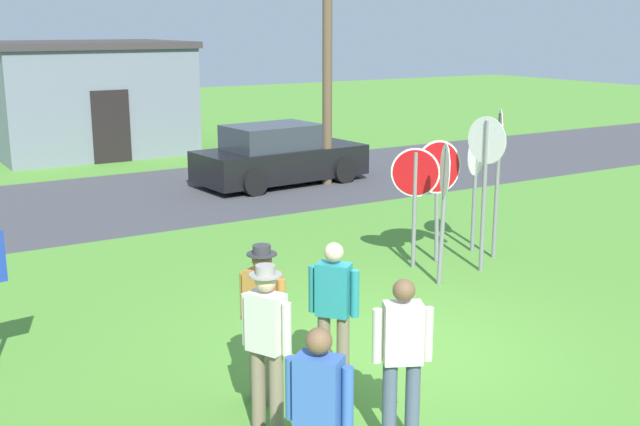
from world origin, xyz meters
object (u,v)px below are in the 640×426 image
object	(u,v)px
parked_car_on_street	(279,157)
stop_sign_rear_right	(499,157)
person_on_left	(319,417)
person_in_teal	(334,309)
utility_pole	(327,3)
stop_sign_leaning_right	(486,167)
stop_sign_center_cluster	(475,172)
person_near_signs	(402,355)
stop_sign_rear_left	(415,187)
stop_sign_nearest	(444,189)
person_in_dark_shirt	(267,340)
person_with_sunhat	(263,314)
stop_sign_tallest	(438,179)

from	to	relation	value
parked_car_on_street	stop_sign_rear_right	bearing A→B (deg)	-89.75
person_on_left	person_in_teal	distance (m)	2.41
utility_pole	person_on_left	bearing A→B (deg)	-122.37
stop_sign_leaning_right	stop_sign_center_cluster	bearing A→B (deg)	54.66
stop_sign_leaning_right	stop_sign_center_cluster	xyz separation A→B (m)	(0.68, 0.96, -0.31)
person_in_teal	person_near_signs	distance (m)	1.37
stop_sign_rear_left	person_on_left	xyz separation A→B (m)	(-4.96, -5.09, -0.42)
person_in_teal	person_near_signs	bearing A→B (deg)	-94.84
stop_sign_nearest	person_in_dark_shirt	world-z (taller)	stop_sign_nearest
person_with_sunhat	stop_sign_nearest	bearing A→B (deg)	26.03
parked_car_on_street	person_near_signs	world-z (taller)	person_near_signs
person_in_dark_shirt	person_in_teal	world-z (taller)	person_in_dark_shirt
person_in_teal	stop_sign_center_cluster	bearing A→B (deg)	33.43
utility_pole	stop_sign_rear_left	distance (m)	7.80
person_in_dark_shirt	person_near_signs	world-z (taller)	person_in_dark_shirt
stop_sign_rear_left	person_with_sunhat	bearing A→B (deg)	-145.74
stop_sign_tallest	stop_sign_rear_left	size ratio (longest dim) A/B	1.03
person_in_teal	stop_sign_rear_right	bearing A→B (deg)	29.09
stop_sign_tallest	person_in_dark_shirt	world-z (taller)	stop_sign_tallest
stop_sign_leaning_right	utility_pole	bearing A→B (deg)	77.14
stop_sign_rear_left	person_in_teal	bearing A→B (deg)	-138.79
parked_car_on_street	person_near_signs	bearing A→B (deg)	-113.61
stop_sign_center_cluster	person_with_sunhat	distance (m)	6.66
utility_pole	person_near_signs	bearing A→B (deg)	-118.99
stop_sign_rear_right	person_with_sunhat	size ratio (longest dim) A/B	1.48
stop_sign_tallest	person_with_sunhat	size ratio (longest dim) A/B	1.19
utility_pole	parked_car_on_street	distance (m)	3.93
parked_car_on_street	person_near_signs	size ratio (longest dim) A/B	2.62
stop_sign_leaning_right	stop_sign_rear_right	distance (m)	0.86
utility_pole	stop_sign_nearest	bearing A→B (deg)	-109.47
stop_sign_nearest	person_near_signs	xyz separation A→B (m)	(-3.51, -3.57, -0.56)
stop_sign_center_cluster	stop_sign_rear_left	world-z (taller)	stop_sign_center_cluster
person_in_dark_shirt	parked_car_on_street	bearing A→B (deg)	60.79
person_near_signs	stop_sign_leaning_right	bearing A→B (deg)	39.80
stop_sign_leaning_right	stop_sign_center_cluster	size ratio (longest dim) A/B	1.21
stop_sign_rear_left	stop_sign_rear_right	size ratio (longest dim) A/B	0.78
parked_car_on_street	stop_sign_rear_left	xyz separation A→B (m)	(-1.52, -7.40, 0.68)
parked_car_on_street	stop_sign_leaning_right	distance (m)	8.23
stop_sign_center_cluster	person_near_signs	distance (m)	7.03
stop_sign_nearest	stop_sign_rear_left	size ratio (longest dim) A/B	1.10
stop_sign_rear_right	person_with_sunhat	bearing A→B (deg)	-155.55
parked_car_on_street	person_in_teal	size ratio (longest dim) A/B	2.62
person_in_dark_shirt	stop_sign_rear_right	bearing A→B (deg)	28.20
parked_car_on_street	person_with_sunhat	world-z (taller)	person_with_sunhat
stop_sign_leaning_right	stop_sign_rear_right	world-z (taller)	stop_sign_rear_right
parked_car_on_street	person_with_sunhat	xyz separation A→B (m)	(-5.85, -10.36, 0.30)
stop_sign_nearest	stop_sign_rear_right	bearing A→B (deg)	20.49
stop_sign_rear_right	stop_sign_center_cluster	bearing A→B (deg)	95.17
stop_sign_rear_left	person_near_signs	world-z (taller)	stop_sign_rear_left
person_in_dark_shirt	person_with_sunhat	xyz separation A→B (m)	(0.29, 0.64, 0.00)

